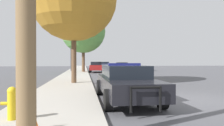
{
  "coord_description": "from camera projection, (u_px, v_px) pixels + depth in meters",
  "views": [
    {
      "loc": [
        -4.15,
        -8.44,
        1.61
      ],
      "look_at": [
        -0.25,
        21.71,
        1.26
      ],
      "focal_mm": 35.0,
      "sensor_mm": 36.0,
      "label": 1
    }
  ],
  "objects": [
    {
      "name": "traffic_light",
      "position": [
        83.0,
        47.0,
        31.34
      ],
      "size": [
        4.09,
        0.35,
        4.76
      ],
      "color": "#424247",
      "rests_on": "sidewalk_left"
    },
    {
      "name": "fire_hydrant",
      "position": [
        12.0,
        102.0,
        5.43
      ],
      "size": [
        0.53,
        0.23,
        0.82
      ],
      "color": "gold",
      "rests_on": "sidewalk_left"
    },
    {
      "name": "ground_plane",
      "position": [
        186.0,
        100.0,
        8.92
      ],
      "size": [
        110.0,
        110.0,
        0.0
      ],
      "primitive_type": "plane",
      "color": "#4F4F54"
    },
    {
      "name": "traffic_cone",
      "position": [
        31.0,
        116.0,
        4.59
      ],
      "size": [
        0.32,
        0.32,
        0.62
      ],
      "color": "orange",
      "rests_on": "sidewalk_left"
    },
    {
      "name": "police_car",
      "position": [
        125.0,
        82.0,
        8.71
      ],
      "size": [
        2.1,
        5.37,
        1.5
      ],
      "rotation": [
        0.0,
        0.0,
        3.15
      ],
      "color": "black",
      "rests_on": "ground_plane"
    },
    {
      "name": "car_background_distant",
      "position": [
        105.0,
        64.0,
        49.46
      ],
      "size": [
        2.04,
        4.58,
        1.32
      ],
      "rotation": [
        0.0,
        0.0,
        -0.0
      ],
      "color": "#333856",
      "rests_on": "ground_plane"
    },
    {
      "name": "car_background_oncoming",
      "position": [
        122.0,
        66.0,
        34.41
      ],
      "size": [
        2.14,
        4.61,
        1.31
      ],
      "rotation": [
        0.0,
        0.0,
        3.1
      ],
      "color": "#474C51",
      "rests_on": "ground_plane"
    },
    {
      "name": "sidewalk_left",
      "position": [
        59.0,
        101.0,
        8.27
      ],
      "size": [
        3.0,
        110.0,
        0.13
      ],
      "color": "#ADA89E",
      "rests_on": "ground_plane"
    },
    {
      "name": "car_background_midblock",
      "position": [
        96.0,
        67.0,
        29.71
      ],
      "size": [
        2.13,
        4.05,
        1.44
      ],
      "rotation": [
        0.0,
        0.0,
        -0.09
      ],
      "color": "maroon",
      "rests_on": "ground_plane"
    },
    {
      "name": "tree_sidewalk_mid",
      "position": [
        83.0,
        31.0,
        28.87
      ],
      "size": [
        5.86,
        5.86,
        8.35
      ],
      "color": "brown",
      "rests_on": "sidewalk_left"
    }
  ]
}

